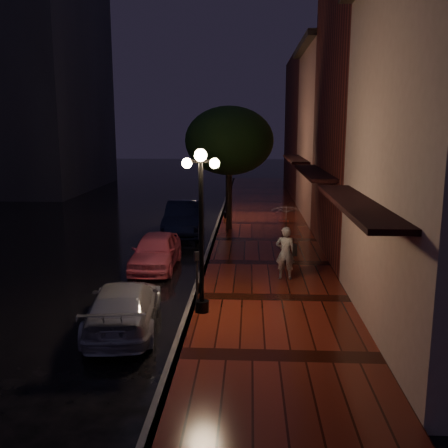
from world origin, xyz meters
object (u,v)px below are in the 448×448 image
at_px(pink_car, 156,251).
at_px(street_tree, 229,143).
at_px(streetlamp_far, 227,172).
at_px(parking_meter, 197,272).
at_px(navy_car, 185,218).
at_px(streetlamp_near, 201,222).
at_px(woman_with_umbrella, 286,231).
at_px(silver_car, 124,306).

bearing_deg(pink_car, street_tree, 69.64).
distance_m(streetlamp_far, parking_meter, 13.39).
xyz_separation_m(streetlamp_far, navy_car, (-1.81, -3.68, -1.82)).
relative_size(street_tree, parking_meter, 3.96).
distance_m(streetlamp_near, woman_with_umbrella, 4.01).
bearing_deg(woman_with_umbrella, silver_car, 51.98).
bearing_deg(woman_with_umbrella, navy_car, -50.65).
height_order(street_tree, parking_meter, street_tree).
bearing_deg(parking_meter, navy_car, 78.04).
distance_m(street_tree, parking_meter, 10.79).
bearing_deg(street_tree, pink_car, -110.03).
bearing_deg(pink_car, woman_with_umbrella, -18.30).
height_order(streetlamp_far, parking_meter, streetlamp_far).
distance_m(streetlamp_near, parking_meter, 1.72).
height_order(street_tree, woman_with_umbrella, street_tree).
bearing_deg(streetlamp_far, streetlamp_near, -90.00).
xyz_separation_m(woman_with_umbrella, parking_meter, (-2.61, -2.39, -0.70)).
distance_m(streetlamp_far, woman_with_umbrella, 11.21).
bearing_deg(street_tree, streetlamp_far, 94.91).
distance_m(street_tree, pink_car, 7.75).
relative_size(pink_car, navy_car, 0.80).
height_order(silver_car, parking_meter, parking_meter).
height_order(pink_car, parking_meter, parking_meter).
xyz_separation_m(streetlamp_near, woman_with_umbrella, (2.41, 3.09, -0.86)).
bearing_deg(streetlamp_far, parking_meter, -90.86).
height_order(streetlamp_far, street_tree, street_tree).
distance_m(streetlamp_near, pink_car, 5.37).
bearing_deg(silver_car, streetlamp_near, -161.62).
bearing_deg(woman_with_umbrella, streetlamp_near, 61.07).
distance_m(pink_car, silver_car, 5.45).
xyz_separation_m(streetlamp_near, navy_car, (-1.81, 10.32, -1.82)).
height_order(navy_car, woman_with_umbrella, woman_with_umbrella).
xyz_separation_m(pink_car, silver_car, (0.22, -5.44, -0.04)).
bearing_deg(navy_car, streetlamp_near, -81.87).
bearing_deg(streetlamp_near, silver_car, -154.47).
height_order(silver_car, woman_with_umbrella, woman_with_umbrella).
bearing_deg(streetlamp_near, navy_car, 99.95).
bearing_deg(streetlamp_far, silver_car, -97.16).
bearing_deg(streetlamp_near, parking_meter, 105.95).
bearing_deg(streetlamp_far, navy_car, -116.20).
relative_size(woman_with_umbrella, parking_meter, 1.64).
distance_m(woman_with_umbrella, parking_meter, 3.61).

